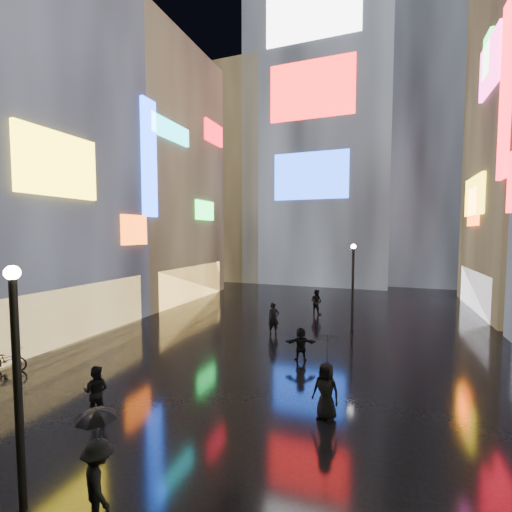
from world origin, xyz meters
The scene contains 17 objects.
ground centered at (0.00, 20.00, 0.00)m, with size 140.00×140.00×0.00m, color black.
building_left_mid centered at (-15.98, 14.01, 11.97)m, with size 10.28×12.70×24.00m.
building_left_far centered at (-15.98, 26.00, 10.98)m, with size 10.28×12.00×22.00m.
tower_main centered at (-3.00, 43.97, 21.01)m, with size 16.00×14.20×42.00m.
tower_flank_right centered at (9.00, 46.00, 17.00)m, with size 12.00×12.00×34.00m, color black.
tower_flank_left centered at (-14.00, 42.00, 13.00)m, with size 10.00×10.00×26.00m, color black.
lamp_near centered at (-2.59, 4.81, 2.94)m, with size 0.30×0.30×5.20m.
lamp_far centered at (2.78, 21.28, 2.94)m, with size 0.30×0.30×5.20m.
pedestrian_1 centered at (-4.03, 8.21, 0.82)m, with size 0.80×0.62×1.65m, color black.
pedestrian_2 centered at (-0.81, 5.10, 0.86)m, with size 1.12×0.64×1.73m, color black.
pedestrian_4 centered at (2.85, 10.64, 0.89)m, with size 0.87×0.57×1.79m, color black.
pedestrian_5 centered at (1.01, 15.20, 0.77)m, with size 1.42×0.45×1.54m, color black.
pedestrian_6 centered at (-1.41, 18.74, 0.91)m, with size 0.67×0.44×1.83m, color black.
pedestrian_7 centered at (0.00, 24.56, 0.89)m, with size 0.87×0.68×1.78m, color black.
umbrella_1 centered at (-0.81, 5.10, 2.07)m, with size 0.78×0.78×0.68m, color black.
umbrella_2 centered at (2.85, 10.64, 2.25)m, with size 1.00×1.02×0.92m, color black.
bicycle centered at (-10.50, 9.77, 0.46)m, with size 0.61×1.76×0.92m, color black.
Camera 1 is at (4.42, 0.08, 5.85)m, focal length 24.00 mm.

